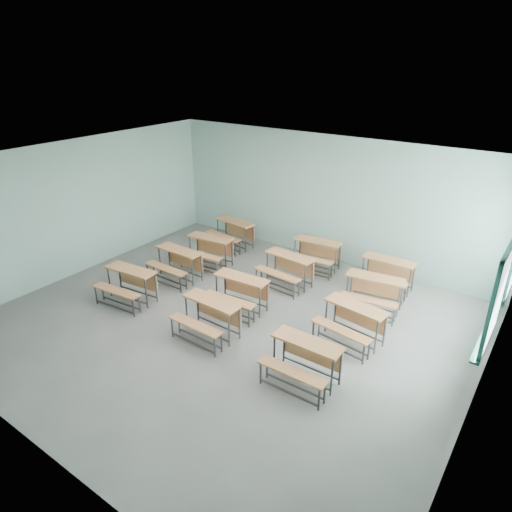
# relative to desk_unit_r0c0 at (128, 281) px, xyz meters

# --- Properties ---
(room) EXTENTS (9.04, 8.04, 3.24)m
(room) POSITION_rel_desk_unit_r0c0_xyz_m (2.42, 0.57, 1.11)
(room) COLOR gray
(room) RESTS_ON ground
(desk_unit_r0c0) EXTENTS (1.24, 0.89, 0.73)m
(desk_unit_r0c0) POSITION_rel_desk_unit_r0c0_xyz_m (0.00, 0.00, 0.00)
(desk_unit_r0c0) COLOR #C07845
(desk_unit_r0c0) RESTS_ON ground
(desk_unit_r0c1) EXTENTS (1.19, 0.81, 0.73)m
(desk_unit_r0c1) POSITION_rel_desk_unit_r0c0_xyz_m (2.29, -0.02, 0.00)
(desk_unit_r0c1) COLOR #C07845
(desk_unit_r0c1) RESTS_ON ground
(desk_unit_r0c2) EXTENTS (1.17, 0.79, 0.73)m
(desk_unit_r0c2) POSITION_rel_desk_unit_r0c0_xyz_m (4.42, -0.14, 0.00)
(desk_unit_r0c2) COLOR #C07845
(desk_unit_r0c2) RESTS_ON ground
(desk_unit_r1c0) EXTENTS (1.18, 0.80, 0.73)m
(desk_unit_r1c0) POSITION_rel_desk_unit_r0c0_xyz_m (0.11, 1.37, 0.00)
(desk_unit_r1c0) COLOR #C07845
(desk_unit_r1c0) RESTS_ON ground
(desk_unit_r1c1) EXTENTS (1.22, 0.86, 0.73)m
(desk_unit_r1c1) POSITION_rel_desk_unit_r0c0_xyz_m (2.18, 1.07, 0.00)
(desk_unit_r1c1) COLOR #C07845
(desk_unit_r1c1) RESTS_ON ground
(desk_unit_r1c2) EXTENTS (1.27, 0.94, 0.73)m
(desk_unit_r1c2) POSITION_rel_desk_unit_r0c0_xyz_m (4.59, 1.37, 0.00)
(desk_unit_r1c2) COLOR #C07845
(desk_unit_r1c2) RESTS_ON ground
(desk_unit_r2c0) EXTENTS (1.25, 0.91, 0.73)m
(desk_unit_r2c0) POSITION_rel_desk_unit_r0c0_xyz_m (0.21, 2.40, 0.00)
(desk_unit_r2c0) COLOR #C07845
(desk_unit_r2c0) RESTS_ON ground
(desk_unit_r2c1) EXTENTS (1.23, 0.88, 0.73)m
(desk_unit_r2c1) POSITION_rel_desk_unit_r0c0_xyz_m (2.41, 2.61, 0.00)
(desk_unit_r2c1) COLOR #C07845
(desk_unit_r2c1) RESTS_ON ground
(desk_unit_r2c2) EXTENTS (1.27, 0.94, 0.73)m
(desk_unit_r2c2) POSITION_rel_desk_unit_r0c0_xyz_m (4.47, 2.69, 0.00)
(desk_unit_r2c2) COLOR #C07845
(desk_unit_r2c2) RESTS_ON ground
(desk_unit_r3c0) EXTENTS (1.26, 0.93, 0.73)m
(desk_unit_r3c0) POSITION_rel_desk_unit_r0c0_xyz_m (-0.03, 3.70, 0.00)
(desk_unit_r3c0) COLOR #C07845
(desk_unit_r3c0) RESTS_ON ground
(desk_unit_r3c1) EXTENTS (1.25, 0.91, 0.73)m
(desk_unit_r3c1) POSITION_rel_desk_unit_r0c0_xyz_m (2.53, 3.76, 0.00)
(desk_unit_r3c1) COLOR #C07845
(desk_unit_r3c1) RESTS_ON ground
(desk_unit_r3c2) EXTENTS (1.19, 0.82, 0.73)m
(desk_unit_r3c2) POSITION_rel_desk_unit_r0c0_xyz_m (4.38, 3.70, 0.00)
(desk_unit_r3c2) COLOR #C07845
(desk_unit_r3c2) RESTS_ON ground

